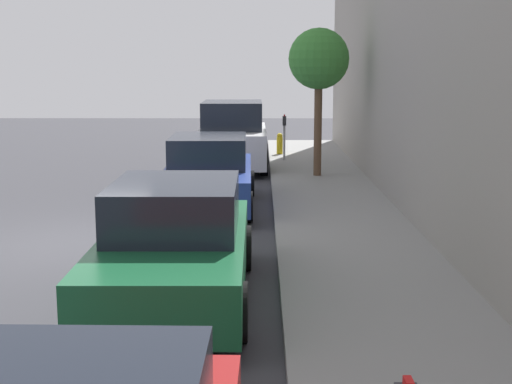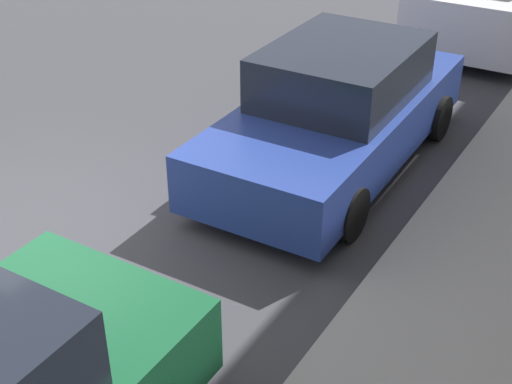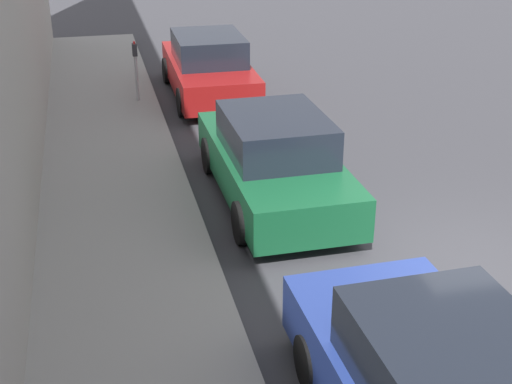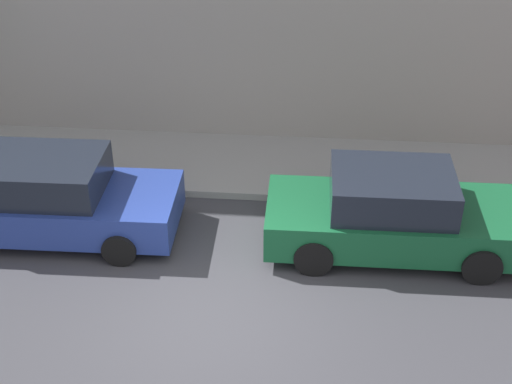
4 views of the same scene
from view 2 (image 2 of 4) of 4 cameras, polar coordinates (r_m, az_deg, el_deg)
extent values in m
plane|color=#38383D|center=(8.10, -17.86, -3.27)|extent=(60.00, 60.00, 0.00)
cube|color=navy|center=(8.87, 6.39, 5.43)|extent=(1.88, 4.53, 0.68)
cube|color=black|center=(8.69, 6.94, 9.59)|extent=(1.62, 2.13, 0.64)
cylinder|color=black|center=(10.46, 5.45, 8.01)|extent=(0.22, 0.60, 0.60)
cylinder|color=black|center=(9.91, 14.31, 5.80)|extent=(0.22, 0.60, 0.60)
cylinder|color=black|center=(8.28, -3.25, 1.61)|extent=(0.22, 0.60, 0.60)
cylinder|color=black|center=(7.57, 7.45, -1.68)|extent=(0.22, 0.60, 0.60)
cylinder|color=black|center=(13.18, 12.66, 12.49)|extent=(0.22, 0.69, 0.69)
camera|label=1|loc=(8.12, -124.10, -29.17)|focal=50.00mm
camera|label=3|loc=(11.92, 34.74, 30.72)|focal=50.00mm
camera|label=4|loc=(14.47, -58.09, 32.22)|focal=50.00mm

